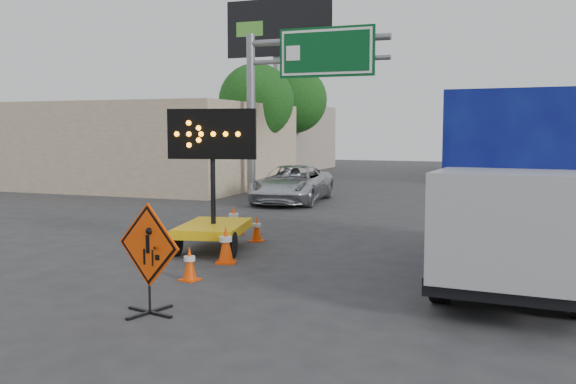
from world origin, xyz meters
The scene contains 15 objects.
ground centered at (0.00, 0.00, 0.00)m, with size 100.00×100.00×0.00m, color #2D2D30.
storefront_left_near centered at (-14.00, 20.00, 2.00)m, with size 14.00×10.00×4.00m, color #C9B391.
storefront_left_far centered at (-15.00, 34.00, 2.20)m, with size 12.00×10.00×4.40m, color #A29387.
highway_gantry centered at (-4.43, 17.96, 5.07)m, with size 6.18×0.38×6.90m.
billboard centered at (-8.35, 25.87, 7.35)m, with size 6.10×0.54×9.85m.
tree_left_near centered at (-8.00, 22.00, 4.16)m, with size 3.71×3.71×6.03m.
tree_left_far centered at (-9.00, 30.00, 4.60)m, with size 4.10×4.10×6.66m.
construction_sign centered at (-0.55, 0.92, 0.89)m, with size 1.24×0.89×1.69m.
arrow_board centered at (-2.04, 5.87, 0.72)m, with size 2.03×2.52×3.25m.
pickup_truck centered at (-3.75, 15.67, 0.70)m, with size 2.34×5.07×1.41m, color silver.
box_truck centered at (4.66, 5.53, 1.55)m, with size 2.65×7.33×3.43m.
cone_a centered at (-1.06, 3.03, 0.32)m, with size 0.39×0.39×0.65m.
cone_b centered at (-1.13, 4.67, 0.40)m, with size 0.51×0.51×0.80m.
cone_c centered at (-1.58, 7.30, 0.32)m, with size 0.34×0.34×0.64m.
cone_d centered at (-2.54, 7.99, 0.40)m, with size 0.46×0.46×0.81m.
Camera 1 is at (4.79, -7.22, 2.78)m, focal length 40.00 mm.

